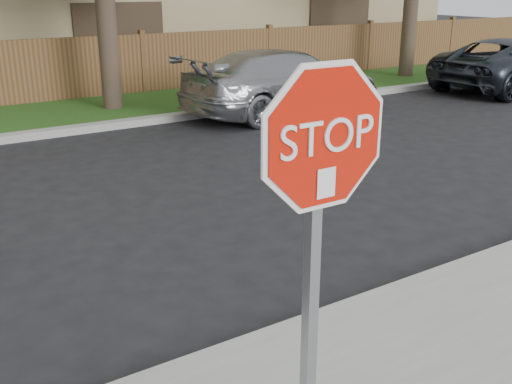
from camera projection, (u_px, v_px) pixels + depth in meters
ground at (237, 348)px, 4.93m from camera, size 90.00×90.00×0.00m
far_curb at (16, 137)px, 11.37m from camera, size 70.00×0.30×0.15m
stop_sign at (320, 200)px, 2.95m from camera, size 1.01×0.13×2.55m
sedan_right at (285, 82)px, 13.61m from camera, size 5.16×2.47×1.45m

